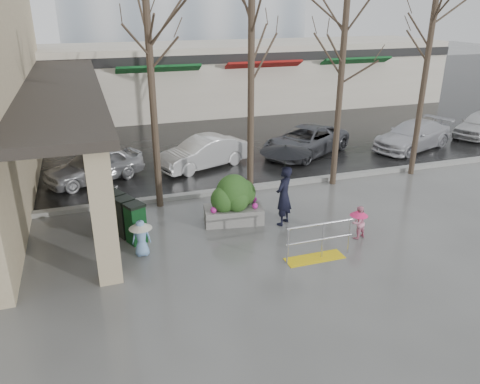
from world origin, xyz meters
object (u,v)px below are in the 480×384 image
handrail (318,246)px  car_c (306,141)px  tree_mideast (343,49)px  car_a (94,165)px  car_b (203,153)px  car_d (413,135)px  planter (234,200)px  child_blue (141,234)px  tree_east (431,31)px  tree_west (149,47)px  woman (284,176)px  car_e (480,124)px  news_boxes (121,214)px  tree_midwest (251,39)px  child_pink (358,220)px

handrail → car_c: (3.76, 8.46, 0.25)m
tree_mideast → car_a: 9.93m
car_b → car_d: same height
planter → child_blue: bearing=-158.1°
tree_mideast → tree_east: 3.54m
tree_west → car_c: 9.16m
tree_west → car_c: bearing=27.2°
planter → woman: bearing=-23.9°
child_blue → car_a: car_a is taller
car_c → car_e: size_ratio=1.23×
planter → car_d: bearing=25.3°
tree_mideast → car_d: 7.66m
tree_mideast → car_e: tree_mideast is taller
news_boxes → car_a: size_ratio=0.57×
tree_midwest → tree_mideast: 3.32m
tree_east → car_c: 6.65m
handrail → child_blue: bearing=159.4°
car_e → handrail: bearing=-84.1°
planter → car_c: planter is taller
tree_mideast → news_boxes: size_ratio=3.06×
woman → car_e: size_ratio=0.68×
woman → car_d: 10.44m
handrail → child_pink: (1.64, 0.69, 0.18)m
handrail → car_a: size_ratio=0.51×
car_b → car_e: same height
tree_west → car_b: size_ratio=1.78×
tree_east → car_b: 9.60m
woman → car_e: bearing=164.5°
tree_midwest → car_c: tree_midwest is taller
woman → car_d: bearing=171.5°
car_d → tree_midwest: bearing=-90.9°
news_boxes → car_a: (-0.54, 4.75, 0.04)m
news_boxes → tree_mideast: bearing=-12.8°
child_pink → car_c: bearing=-120.2°
tree_mideast → child_blue: 9.17m
tree_midwest → car_a: 7.56m
tree_mideast → car_a: tree_mideast is taller
tree_west → car_a: size_ratio=1.84×
car_b → car_c: (4.76, 0.30, 0.00)m
handrail → car_c: bearing=66.0°
child_pink → news_boxes: 6.85m
handrail → tree_west: tree_west is taller
tree_midwest → child_blue: bearing=-143.1°
car_a → car_c: bearing=70.2°
tree_east → car_c: tree_east is taller
news_boxes → car_d: car_d is taller
tree_midwest → woman: 4.50m
handrail → tree_west: size_ratio=0.28×
car_c → tree_mideast: bearing=-39.1°
car_a → car_d: 14.13m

